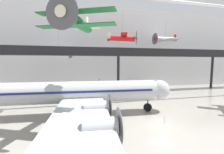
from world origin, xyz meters
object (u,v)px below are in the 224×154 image
Objects in this scene: suspended_plane_silver_racer at (165,39)px; stanchion_barrier at (164,121)px; suspended_plane_red_highwing at (123,38)px; airliner_silver_main at (77,93)px; suspended_plane_green_biplane at (77,21)px; suspended_plane_white_twin at (59,52)px.

suspended_plane_silver_racer reaches higher than stanchion_barrier.
suspended_plane_silver_racer reaches higher than suspended_plane_red_highwing.
suspended_plane_green_biplane is at bearing -82.70° from airliner_silver_main.
airliner_silver_main is at bearing -152.76° from suspended_plane_green_biplane.
airliner_silver_main is 19.53m from suspended_plane_red_highwing.
stanchion_barrier is (15.17, -23.18, -9.98)m from suspended_plane_white_twin.
suspended_plane_silver_racer is at bearing 39.13° from suspended_plane_red_highwing.
stanchion_barrier is at bearing -86.46° from suspended_plane_white_twin.
suspended_plane_white_twin reaches higher than stanchion_barrier.
airliner_silver_main is 3.79× the size of suspended_plane_green_biplane.
airliner_silver_main is 19.24m from suspended_plane_white_twin.
suspended_plane_white_twin is at bearing 107.62° from airliner_silver_main.
suspended_plane_red_highwing is 16.28m from suspended_plane_silver_racer.
suspended_plane_red_highwing is 22.62m from stanchion_barrier.
suspended_plane_green_biplane is 34.58m from suspended_plane_silver_racer.
airliner_silver_main is 12.74m from stanchion_barrier.
suspended_plane_red_highwing is 0.94× the size of suspended_plane_silver_racer.
suspended_plane_white_twin is 1.15× the size of suspended_plane_silver_racer.
suspended_plane_white_twin is 30.57m from suspended_plane_silver_racer.
suspended_plane_green_biplane reaches higher than stanchion_barrier.
suspended_plane_red_highwing is at bearing 20.33° from suspended_plane_silver_racer.
suspended_plane_silver_racer is (30.23, 1.05, 4.41)m from suspended_plane_white_twin.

